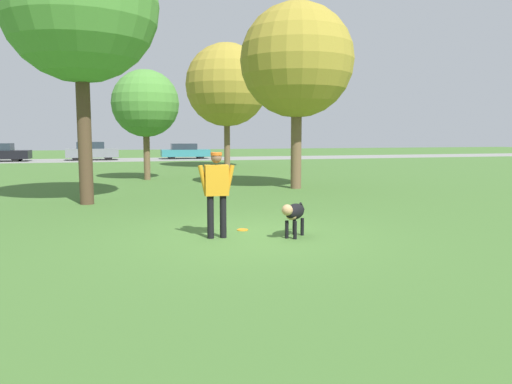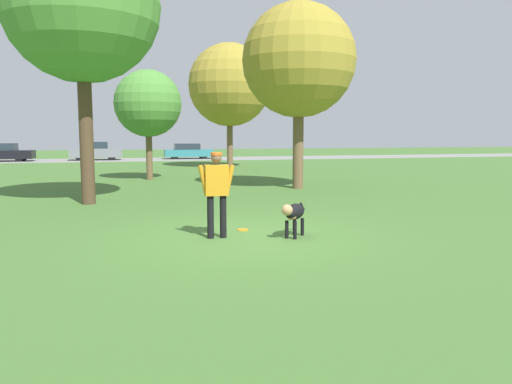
{
  "view_description": "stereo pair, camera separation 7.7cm",
  "coord_description": "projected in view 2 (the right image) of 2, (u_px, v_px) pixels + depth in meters",
  "views": [
    {
      "loc": [
        -2.51,
        -9.47,
        2.01
      ],
      "look_at": [
        0.11,
        -0.18,
        0.9
      ],
      "focal_mm": 35.0,
      "sensor_mm": 36.0,
      "label": 1
    },
    {
      "loc": [
        -2.44,
        -9.49,
        2.01
      ],
      "look_at": [
        0.11,
        -0.18,
        0.9
      ],
      "focal_mm": 35.0,
      "sensor_mm": 36.0,
      "label": 2
    }
  ],
  "objects": [
    {
      "name": "parked_car_black",
      "position": [
        1.0,
        153.0,
        37.59
      ],
      "size": [
        4.59,
        1.88,
        1.38
      ],
      "rotation": [
        0.0,
        0.0,
        -0.03
      ],
      "color": "black",
      "rests_on": "ground_plane"
    },
    {
      "name": "person",
      "position": [
        217.0,
        187.0,
        9.65
      ],
      "size": [
        0.72,
        0.23,
        1.68
      ],
      "rotation": [
        0.0,
        0.0,
        -0.03
      ],
      "color": "black",
      "rests_on": "ground_plane"
    },
    {
      "name": "tree_far_right",
      "position": [
        229.0,
        85.0,
        30.21
      ],
      "size": [
        5.0,
        5.0,
        7.52
      ],
      "color": "brown",
      "rests_on": "ground_plane"
    },
    {
      "name": "tree_near_right",
      "position": [
        299.0,
        61.0,
        18.24
      ],
      "size": [
        4.17,
        4.17,
        6.81
      ],
      "color": "brown",
      "rests_on": "ground_plane"
    },
    {
      "name": "ground_plane",
      "position": [
        249.0,
        236.0,
        9.96
      ],
      "size": [
        120.0,
        120.0,
        0.0
      ],
      "primitive_type": "plane",
      "color": "#426B2D"
    },
    {
      "name": "dog",
      "position": [
        294.0,
        213.0,
        9.76
      ],
      "size": [
        0.77,
        0.86,
        0.7
      ],
      "rotation": [
        0.0,
        0.0,
        4.0
      ],
      "color": "black",
      "rests_on": "ground_plane"
    },
    {
      "name": "parked_car_grey",
      "position": [
        96.0,
        151.0,
        39.58
      ],
      "size": [
        3.99,
        1.8,
        1.45
      ],
      "rotation": [
        0.0,
        0.0,
        0.02
      ],
      "color": "slate",
      "rests_on": "ground_plane"
    },
    {
      "name": "far_road_strip",
      "position": [
        151.0,
        159.0,
        40.72
      ],
      "size": [
        120.0,
        6.0,
        0.01
      ],
      "color": "gray",
      "rests_on": "ground_plane"
    },
    {
      "name": "tree_near_left",
      "position": [
        81.0,
        4.0,
        13.92
      ],
      "size": [
        4.41,
        4.41,
        7.87
      ],
      "color": "#4C3826",
      "rests_on": "ground_plane"
    },
    {
      "name": "parked_car_teal",
      "position": [
        188.0,
        151.0,
        41.84
      ],
      "size": [
        4.02,
        1.78,
        1.28
      ],
      "rotation": [
        0.0,
        0.0,
        -0.02
      ],
      "color": "teal",
      "rests_on": "ground_plane"
    },
    {
      "name": "frisbee",
      "position": [
        243.0,
        230.0,
        10.55
      ],
      "size": [
        0.24,
        0.24,
        0.02
      ],
      "color": "orange",
      "rests_on": "ground_plane"
    },
    {
      "name": "tree_mid_center",
      "position": [
        148.0,
        104.0,
        22.07
      ],
      "size": [
        2.97,
        2.97,
        4.87
      ],
      "color": "brown",
      "rests_on": "ground_plane"
    }
  ]
}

